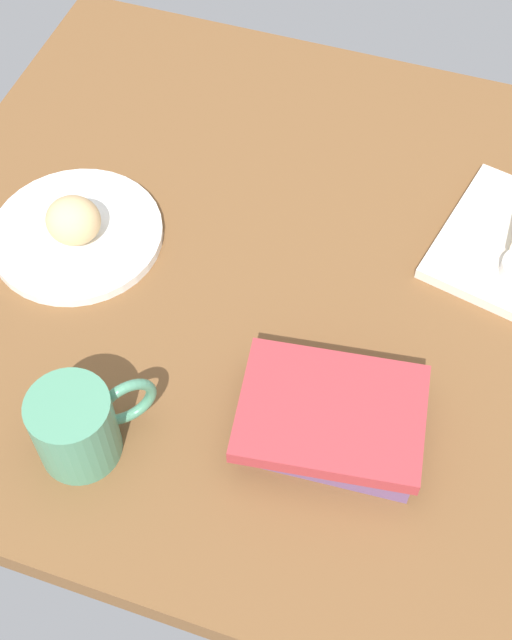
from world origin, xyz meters
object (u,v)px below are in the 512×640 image
scone_pastry (73,220)px  coffee_mug (78,425)px  round_plate (77,234)px  book_stack (332,420)px

scone_pastry → coffee_mug: size_ratio=0.57×
scone_pastry → coffee_mug: bearing=-63.4°
round_plate → scone_pastry: 3.91cm
book_stack → coffee_mug: bearing=-157.4°
round_plate → coffee_mug: size_ratio=1.84×
scone_pastry → book_stack: scone_pastry is taller
round_plate → coffee_mug: 30.91cm
scone_pastry → coffee_mug: coffee_mug is taller
scone_pastry → book_stack: size_ratio=0.32×
scone_pastry → book_stack: 41.86cm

